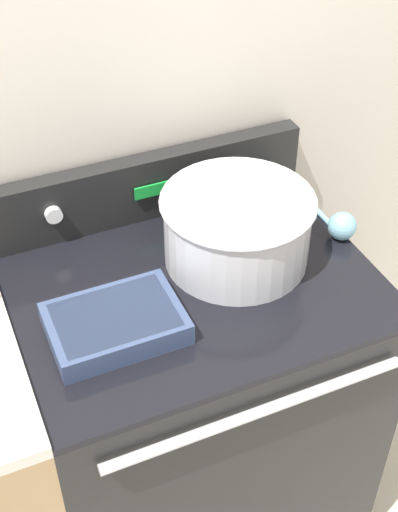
% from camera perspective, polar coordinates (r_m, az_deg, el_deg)
% --- Properties ---
extents(kitchen_wall, '(8.00, 0.05, 2.50)m').
position_cam_1_polar(kitchen_wall, '(1.70, -5.24, 13.25)').
color(kitchen_wall, beige).
rests_on(kitchen_wall, ground_plane).
extents(stove_range, '(0.82, 0.65, 0.93)m').
position_cam_1_polar(stove_range, '(1.95, -0.36, -12.29)').
color(stove_range, black).
rests_on(stove_range, ground_plane).
extents(control_panel, '(0.82, 0.07, 0.17)m').
position_cam_1_polar(control_panel, '(1.77, -4.13, 5.58)').
color(control_panel, black).
rests_on(control_panel, stove_range).
extents(mixing_bowl, '(0.35, 0.35, 0.17)m').
position_cam_1_polar(mixing_bowl, '(1.62, 3.06, 2.43)').
color(mixing_bowl, silver).
rests_on(mixing_bowl, stove_range).
extents(casserole_dish, '(0.28, 0.19, 0.05)m').
position_cam_1_polar(casserole_dish, '(1.49, -6.71, -5.30)').
color(casserole_dish, '#38476B').
rests_on(casserole_dish, stove_range).
extents(ladle, '(0.07, 0.32, 0.07)m').
position_cam_1_polar(ladle, '(1.77, 11.04, 2.62)').
color(ladle, '#7AB2C6').
rests_on(ladle, stove_range).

